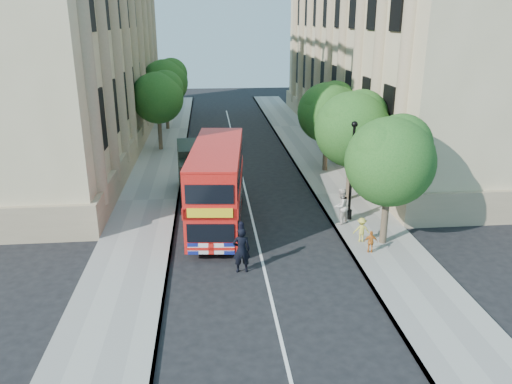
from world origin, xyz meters
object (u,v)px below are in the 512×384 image
object	(u,v)px
double_decker_bus	(217,183)
police_constable	(241,250)
lamp_post	(351,175)
woman_pedestrian	(341,206)
box_van	(197,172)

from	to	relation	value
double_decker_bus	police_constable	distance (m)	5.44
double_decker_bus	police_constable	bearing A→B (deg)	-75.48
lamp_post	police_constable	world-z (taller)	lamp_post
lamp_post	woman_pedestrian	xyz separation A→B (m)	(-0.60, -0.55, -1.45)
police_constable	woman_pedestrian	xyz separation A→B (m)	(5.36, 4.45, 0.06)
box_van	lamp_post	bearing A→B (deg)	-35.63
box_van	police_constable	xyz separation A→B (m)	(1.93, -9.78, -0.46)
box_van	woman_pedestrian	size ratio (longest dim) A/B	2.86
double_decker_bus	woman_pedestrian	distance (m)	6.36
box_van	woman_pedestrian	xyz separation A→B (m)	(7.29, -5.33, -0.40)
double_decker_bus	police_constable	size ratio (longest dim) A/B	4.47
lamp_post	box_van	size ratio (longest dim) A/B	0.96
box_van	police_constable	size ratio (longest dim) A/B	2.68
woman_pedestrian	box_van	bearing A→B (deg)	-71.67
police_constable	double_decker_bus	bearing A→B (deg)	-82.55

